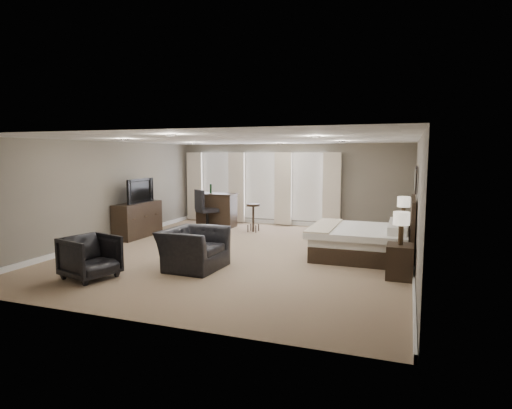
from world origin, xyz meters
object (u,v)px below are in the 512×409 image
(nightstand_near, at_px, (400,261))
(desk_chair, at_px, (207,209))
(bed, at_px, (360,227))
(nightstand_far, at_px, (403,234))
(bar_stool_right, at_px, (253,218))
(lamp_near, at_px, (401,228))
(dresser, at_px, (138,220))
(armchair_near, at_px, (193,242))
(lamp_far, at_px, (404,210))
(tv, at_px, (137,200))
(bar_stool_left, at_px, (207,211))
(armchair_far, at_px, (90,255))
(bar_counter, at_px, (217,210))

(nightstand_near, xyz_separation_m, desk_chair, (-5.67, 3.53, 0.29))
(bed, bearing_deg, nightstand_far, 58.46)
(nightstand_far, bearing_deg, bar_stool_right, 171.47)
(nightstand_far, distance_m, lamp_near, 2.97)
(lamp_near, bearing_deg, dresser, 165.87)
(bed, xyz_separation_m, dresser, (-6.03, 0.29, -0.20))
(armchair_near, bearing_deg, nightstand_far, -44.73)
(lamp_far, height_order, tv, lamp_far)
(lamp_far, height_order, bar_stool_right, lamp_far)
(tv, distance_m, bar_stool_left, 3.01)
(nightstand_far, relative_size, armchair_far, 0.69)
(lamp_far, bearing_deg, armchair_near, -137.52)
(dresser, distance_m, desk_chair, 2.18)
(dresser, relative_size, bar_stool_right, 1.98)
(nightstand_far, distance_m, dresser, 7.02)
(lamp_near, relative_size, lamp_far, 0.95)
(nightstand_far, distance_m, bar_counter, 5.67)
(bed, distance_m, armchair_near, 3.69)
(bed, relative_size, nightstand_near, 3.38)
(bar_stool_right, bearing_deg, tv, -147.01)
(lamp_near, xyz_separation_m, bar_stool_left, (-6.20, 4.59, -0.55))
(lamp_near, distance_m, bar_stool_left, 7.74)
(nightstand_far, height_order, dresser, dresser)
(nightstand_near, height_order, lamp_near, lamp_near)
(nightstand_near, relative_size, bar_stool_right, 0.76)
(desk_chair, bearing_deg, bar_stool_left, -26.20)
(lamp_near, bearing_deg, tv, 165.87)
(lamp_near, distance_m, lamp_far, 2.90)
(bed, height_order, bar_stool_left, bed)
(bed, height_order, tv, bed)
(nightstand_near, xyz_separation_m, lamp_near, (0.00, -0.00, 0.62))
(bed, relative_size, bar_stool_right, 2.57)
(lamp_near, distance_m, dresser, 7.15)
(nightstand_near, height_order, armchair_near, armchair_near)
(nightstand_near, xyz_separation_m, armchair_near, (-3.90, -0.68, 0.23))
(lamp_far, relative_size, desk_chair, 0.53)
(nightstand_far, distance_m, desk_chair, 5.72)
(lamp_far, bearing_deg, desk_chair, 173.70)
(bar_stool_left, bearing_deg, tv, -104.16)
(bed, distance_m, lamp_near, 1.72)
(lamp_far, bearing_deg, nightstand_near, -90.00)
(armchair_far, bearing_deg, nightstand_far, -32.76)
(dresser, xyz_separation_m, tv, (0.00, 0.00, 0.55))
(lamp_near, height_order, armchair_far, lamp_near)
(dresser, xyz_separation_m, bar_counter, (1.35, 2.23, 0.06))
(lamp_near, relative_size, bar_stool_right, 0.73)
(nightstand_far, xyz_separation_m, desk_chair, (-5.67, 0.63, 0.31))
(bed, height_order, nightstand_near, bed)
(lamp_far, xyz_separation_m, bar_stool_left, (-6.20, 1.69, -0.53))
(lamp_near, bearing_deg, nightstand_near, 90.00)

